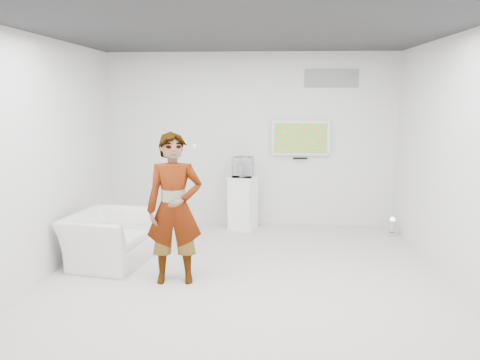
{
  "coord_description": "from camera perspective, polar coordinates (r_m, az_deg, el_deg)",
  "views": [
    {
      "loc": [
        0.26,
        -5.63,
        2.29
      ],
      "look_at": [
        -0.09,
        0.6,
        1.14
      ],
      "focal_mm": 35.0,
      "sensor_mm": 36.0,
      "label": 1
    }
  ],
  "objects": [
    {
      "name": "logo_decal",
      "position": [
        8.19,
        11.09,
        12.04
      ],
      "size": [
        0.9,
        0.02,
        0.3
      ],
      "primitive_type": "cube",
      "color": "gray",
      "rests_on": "room"
    },
    {
      "name": "tv",
      "position": [
        8.13,
        7.38,
        5.11
      ],
      "size": [
        1.0,
        0.08,
        0.6
      ],
      "primitive_type": "cube",
      "color": "silver",
      "rests_on": "room"
    },
    {
      "name": "console",
      "position": [
        7.91,
        0.36,
        1.15
      ],
      "size": [
        0.1,
        0.15,
        0.2
      ],
      "primitive_type": "cube",
      "rotation": [
        0.0,
        0.0,
        -0.43
      ],
      "color": "white",
      "rests_on": "pedestal"
    },
    {
      "name": "pedestal",
      "position": [
        8.02,
        0.36,
        -2.8
      ],
      "size": [
        0.57,
        0.57,
        0.92
      ],
      "primitive_type": "cube",
      "rotation": [
        0.0,
        0.0,
        -0.35
      ],
      "color": "white",
      "rests_on": "room"
    },
    {
      "name": "person",
      "position": [
        5.73,
        -8.0,
        -3.49
      ],
      "size": [
        0.72,
        0.52,
        1.85
      ],
      "primitive_type": "imported",
      "rotation": [
        0.0,
        0.0,
        0.12
      ],
      "color": "white",
      "rests_on": "room"
    },
    {
      "name": "armchair",
      "position": [
        6.66,
        -15.87,
        -6.94
      ],
      "size": [
        1.13,
        1.24,
        0.7
      ],
      "primitive_type": "imported",
      "rotation": [
        0.0,
        0.0,
        1.38
      ],
      "color": "white",
      "rests_on": "room"
    },
    {
      "name": "vitrine",
      "position": [
        7.9,
        0.36,
        1.61
      ],
      "size": [
        0.36,
        0.36,
        0.33
      ],
      "primitive_type": "cube",
      "rotation": [
        0.0,
        0.0,
        -0.09
      ],
      "color": "white",
      "rests_on": "pedestal"
    },
    {
      "name": "floor_uplight",
      "position": [
        8.12,
        18.06,
        -5.44
      ],
      "size": [
        0.21,
        0.21,
        0.29
      ],
      "primitive_type": "cylinder",
      "rotation": [
        0.0,
        0.0,
        -0.11
      ],
      "color": "silver",
      "rests_on": "room"
    },
    {
      "name": "room",
      "position": [
        5.69,
        0.55,
        2.42
      ],
      "size": [
        5.01,
        5.01,
        3.0
      ],
      "color": "beige",
      "rests_on": "ground"
    },
    {
      "name": "wii_remote",
      "position": [
        5.73,
        -5.58,
        4.11
      ],
      "size": [
        0.05,
        0.14,
        0.03
      ],
      "primitive_type": "cube",
      "rotation": [
        0.0,
        0.0,
        0.14
      ],
      "color": "white",
      "rests_on": "person"
    }
  ]
}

